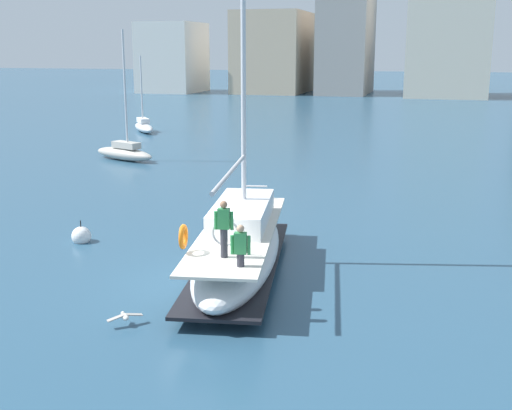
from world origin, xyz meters
name	(u,v)px	position (x,y,z in m)	size (l,w,h in m)	color
ground_plane	(210,289)	(0.00, 0.00, 0.00)	(400.00, 400.00, 0.00)	#284C66
main_sailboat	(239,246)	(0.44, 1.61, 0.92)	(3.86, 9.86, 14.16)	silver
moored_sloop_near	(124,152)	(-13.09, 20.65, 0.56)	(5.05, 2.94, 8.16)	#B7B2A8
moored_sloop_far	(144,126)	(-18.18, 34.52, 0.52)	(3.83, 4.52, 6.42)	silver
seagull	(125,316)	(-1.23, -3.13, 0.25)	(0.78, 0.74, 0.17)	silver
mooring_buoy	(81,236)	(-6.24, 3.38, 0.22)	(0.73, 0.73, 0.96)	silver
waterfront_buildings	(454,28)	(7.58, 87.82, 9.95)	(84.21, 19.71, 26.71)	silver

